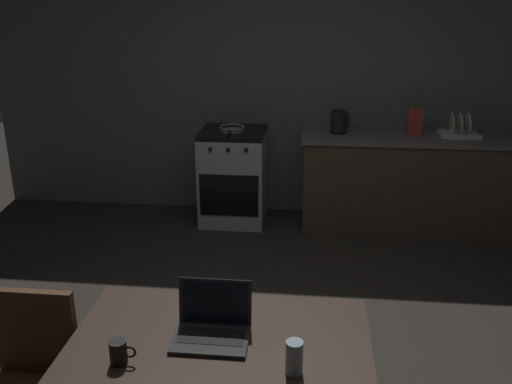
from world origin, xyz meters
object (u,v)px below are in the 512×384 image
chair (30,377)px  frying_pan (232,128)px  dining_table (218,362)px  electric_kettle (339,122)px  drinking_glass (294,357)px  laptop (212,327)px  stove_oven (234,176)px  cereal_box (415,121)px  dish_rack (459,131)px  coffee_mug (119,352)px

chair → frying_pan: (0.46, 3.08, 0.41)m
dining_table → chair: bearing=179.7°
dining_table → electric_kettle: bearing=79.3°
chair → drinking_glass: 1.21m
chair → frying_pan: 3.14m
laptop → frying_pan: laptop is taller
frying_pan → stove_oven: bearing=78.0°
electric_kettle → cereal_box: 0.68m
cereal_box → dish_rack: size_ratio=0.72×
dining_table → laptop: laptop is taller
frying_pan → coffee_mug: bearing=-89.7°
drinking_glass → stove_oven: bearing=102.3°
frying_pan → coffee_mug: frying_pan is taller
dining_table → drinking_glass: (0.32, -0.12, 0.13)m
chair → laptop: size_ratio=2.75×
frying_pan → cereal_box: cereal_box is taller
stove_oven → dining_table: stove_oven is taller
laptop → frying_pan: size_ratio=0.79×
coffee_mug → drinking_glass: drinking_glass is taller
stove_oven → electric_kettle: (0.97, 0.00, 0.55)m
frying_pan → drinking_glass: frying_pan is taller
dining_table → stove_oven: bearing=97.0°
drinking_glass → frying_pan: bearing=102.5°
electric_kettle → cereal_box: cereal_box is taller
stove_oven → drinking_glass: (0.71, -3.23, 0.34)m
dining_table → laptop: 0.14m
chair → laptop: 0.86m
coffee_mug → dining_table: bearing=19.9°
coffee_mug → cereal_box: size_ratio=0.45×
electric_kettle → dish_rack: 1.07m
coffee_mug → drinking_glass: size_ratio=0.78×
dining_table → drinking_glass: size_ratio=9.19×
coffee_mug → dish_rack: bearing=58.0°
coffee_mug → dish_rack: dish_rack is taller
stove_oven → electric_kettle: bearing=0.1°
stove_oven → frying_pan: frying_pan is taller
dining_table → cereal_box: size_ratio=5.23×
dining_table → coffee_mug: 0.41m
stove_oven → coffee_mug: stove_oven is taller
laptop → drinking_glass: 0.41m
chair → cereal_box: cereal_box is taller
dining_table → electric_kettle: size_ratio=5.82×
dining_table → cereal_box: (1.27, 3.13, 0.36)m
chair → electric_kettle: bearing=78.5°
frying_pan → laptop: bearing=-83.3°
electric_kettle → dish_rack: electric_kettle is taller
electric_kettle → drinking_glass: (-0.26, -3.23, -0.21)m
dish_rack → coffee_mug: bearing=-122.0°
coffee_mug → cereal_box: 3.66m
coffee_mug → drinking_glass: bearing=1.1°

